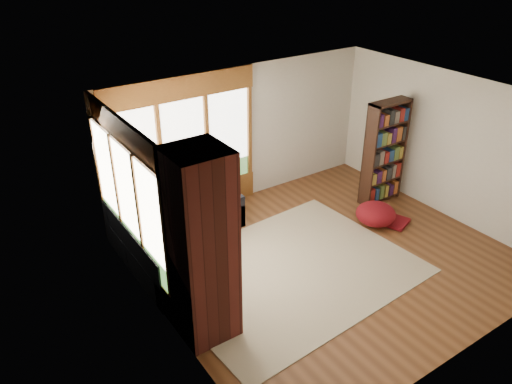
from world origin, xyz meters
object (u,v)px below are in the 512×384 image
sectional_sofa (169,231)px  brick_chimney (202,248)px  dog_tan (187,201)px  pouf (376,213)px  area_rug (290,271)px  bookshelf (384,153)px  dog_brindle (185,227)px

sectional_sofa → brick_chimney: bearing=-103.0°
dog_tan → pouf: bearing=-73.5°
area_rug → sectional_sofa: bearing=126.8°
brick_chimney → bookshelf: brick_chimney is taller
pouf → area_rug: bearing=-172.7°
area_rug → bookshelf: 3.14m
brick_chimney → area_rug: bearing=12.7°
sectional_sofa → pouf: sectional_sofa is taller
brick_chimney → pouf: brick_chimney is taller
brick_chimney → bookshelf: 4.72m
bookshelf → dog_tan: bookshelf is taller
bookshelf → pouf: bookshelf is taller
sectional_sofa → dog_brindle: (-0.02, -0.68, 0.44)m
pouf → bookshelf: bearing=39.6°
bookshelf → dog_brindle: (-4.11, 0.12, -0.25)m
brick_chimney → dog_tan: brick_chimney is taller
area_rug → bookshelf: (2.85, 0.86, 0.99)m
sectional_sofa → bookshelf: bearing=-11.8°
pouf → dog_brindle: size_ratio=0.85×
area_rug → bookshelf: bearing=16.8°
brick_chimney → sectional_sofa: brick_chimney is taller
pouf → dog_brindle: bearing=168.2°
brick_chimney → dog_tan: size_ratio=2.25×
bookshelf → pouf: 1.22m
area_rug → dog_brindle: size_ratio=4.46×
sectional_sofa → dog_brindle: 0.81m
sectional_sofa → dog_brindle: bearing=-92.1°
brick_chimney → area_rug: 2.16m
sectional_sofa → bookshelf: size_ratio=1.10×
area_rug → dog_tan: 1.99m
bookshelf → dog_tan: (-3.79, 0.69, -0.18)m
dog_brindle → pouf: bearing=-115.2°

